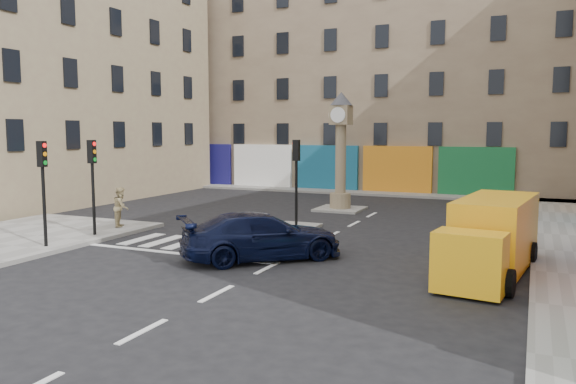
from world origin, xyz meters
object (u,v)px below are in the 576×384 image
Objects in this scene: traffic_light_island at (296,168)px; navy_sedan at (262,236)px; yellow_van at (491,237)px; clock_pillar at (341,143)px; pedestrian_tan at (121,207)px; traffic_light_left_near at (43,176)px; traffic_light_left_far at (92,172)px.

traffic_light_island reaches higher than navy_sedan.
yellow_van is at bearing -30.33° from traffic_light_island.
clock_pillar reaches higher than navy_sedan.
traffic_light_island reaches higher than yellow_van.
pedestrian_tan reaches higher than navy_sedan.
navy_sedan is at bearing -163.81° from yellow_van.
traffic_light_left_near is 15.19m from clock_pillar.
traffic_light_left_far is 8.30m from traffic_light_island.
pedestrian_tan is (-6.60, -9.47, -2.56)m from clock_pillar.
traffic_light_island is 0.59× the size of yellow_van.
traffic_light_left_far is at bearing -139.40° from traffic_light_island.
clock_pillar is at bearing 90.00° from traffic_light_island.
clock_pillar is at bearing 65.45° from traffic_light_left_near.
traffic_light_island is (6.30, 7.80, -0.03)m from traffic_light_left_near.
traffic_light_island is 0.70× the size of navy_sedan.
clock_pillar reaches higher than traffic_light_island.
traffic_light_island is 6.07m from clock_pillar.
yellow_van is at bearing -52.57° from clock_pillar.
navy_sedan is at bearing -77.74° from traffic_light_island.
pedestrian_tan is (-14.91, 1.39, -0.10)m from yellow_van.
clock_pillar is 1.15× the size of navy_sedan.
pedestrian_tan is at bearing -152.23° from traffic_light_island.
traffic_light_left_far reaches higher than pedestrian_tan.
navy_sedan is (1.30, -5.97, -1.82)m from traffic_light_island.
clock_pillar reaches higher than traffic_light_left_near.
clock_pillar reaches higher than traffic_light_left_far.
yellow_van reaches higher than navy_sedan.
traffic_light_left_far is 2.20× the size of pedestrian_tan.
traffic_light_island is at bearing 156.86° from yellow_van.
traffic_light_left_near is at bearing -90.00° from traffic_light_left_far.
traffic_light_island is at bearing -31.36° from navy_sedan.
navy_sedan is 3.16× the size of pedestrian_tan.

